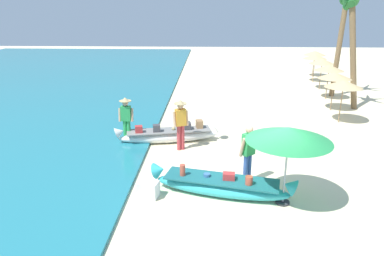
# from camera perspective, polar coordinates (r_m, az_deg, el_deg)

# --- Properties ---
(ground_plane) EXTENTS (80.00, 80.00, 0.00)m
(ground_plane) POSITION_cam_1_polar(r_m,az_deg,el_deg) (9.98, 10.02, -10.09)
(ground_plane) COLOR beige
(boat_cyan_foreground) EXTENTS (3.96, 1.57, 0.80)m
(boat_cyan_foreground) POSITION_cam_1_polar(r_m,az_deg,el_deg) (9.55, 4.79, -9.39)
(boat_cyan_foreground) COLOR #33B2BC
(boat_cyan_foreground) RESTS_ON ground
(boat_white_midground) EXTENTS (4.05, 1.47, 0.77)m
(boat_white_midground) POSITION_cam_1_polar(r_m,az_deg,el_deg) (13.21, -3.74, -1.13)
(boat_white_midground) COLOR white
(boat_white_midground) RESTS_ON ground
(person_vendor_hatted) EXTENTS (0.58, 0.44, 1.84)m
(person_vendor_hatted) POSITION_cam_1_polar(r_m,az_deg,el_deg) (12.21, -1.89, 1.11)
(person_vendor_hatted) COLOR #B2383D
(person_vendor_hatted) RESTS_ON ground
(person_tourist_customer) EXTENTS (0.55, 0.52, 1.73)m
(person_tourist_customer) POSITION_cam_1_polar(r_m,az_deg,el_deg) (10.02, 9.20, -3.71)
(person_tourist_customer) COLOR #3D5BA8
(person_tourist_customer) RESTS_ON ground
(person_vendor_assistant) EXTENTS (0.55, 0.44, 1.76)m
(person_vendor_assistant) POSITION_cam_1_polar(r_m,az_deg,el_deg) (13.12, -10.75, 1.82)
(person_vendor_assistant) COLOR green
(person_vendor_assistant) RESTS_ON ground
(patio_umbrella_large) EXTENTS (2.11, 2.11, 2.09)m
(patio_umbrella_large) POSITION_cam_1_polar(r_m,az_deg,el_deg) (8.76, 15.62, -1.05)
(patio_umbrella_large) COLOR #B7B7BC
(patio_umbrella_large) RESTS_ON ground
(parasol_row_0) EXTENTS (1.60, 1.60, 1.91)m
(parasol_row_0) POSITION_cam_1_polar(r_m,az_deg,el_deg) (16.52, 23.64, 6.66)
(parasol_row_0) COLOR #8E6B47
(parasol_row_0) RESTS_ON ground
(parasol_row_1) EXTENTS (1.60, 1.60, 1.91)m
(parasol_row_1) POSITION_cam_1_polar(r_m,az_deg,el_deg) (18.51, 22.39, 7.97)
(parasol_row_1) COLOR #8E6B47
(parasol_row_1) RESTS_ON ground
(parasol_row_2) EXTENTS (1.60, 1.60, 1.91)m
(parasol_row_2) POSITION_cam_1_polar(r_m,az_deg,el_deg) (20.90, 21.59, 9.16)
(parasol_row_2) COLOR #8E6B47
(parasol_row_2) RESTS_ON ground
(parasol_row_3) EXTENTS (1.60, 1.60, 1.91)m
(parasol_row_3) POSITION_cam_1_polar(r_m,az_deg,el_deg) (23.41, 20.58, 10.18)
(parasol_row_3) COLOR #8E6B47
(parasol_row_3) RESTS_ON ground
(parasol_row_4) EXTENTS (1.60, 1.60, 1.91)m
(parasol_row_4) POSITION_cam_1_polar(r_m,az_deg,el_deg) (25.78, 19.57, 10.98)
(parasol_row_4) COLOR #8E6B47
(parasol_row_4) RESTS_ON ground
(parasol_row_5) EXTENTS (1.60, 1.60, 1.91)m
(parasol_row_5) POSITION_cam_1_polar(r_m,az_deg,el_deg) (27.93, 19.49, 11.51)
(parasol_row_5) COLOR #8E6B47
(parasol_row_5) RESTS_ON ground
(palm_tree_tall_inland) EXTENTS (2.70, 2.56, 6.15)m
(palm_tree_tall_inland) POSITION_cam_1_polar(r_m,az_deg,el_deg) (21.58, 23.93, 17.69)
(palm_tree_tall_inland) COLOR brown
(palm_tree_tall_inland) RESTS_ON ground
(palm_tree_leaning_seaward) EXTENTS (2.32, 2.56, 5.88)m
(palm_tree_leaning_seaward) POSITION_cam_1_polar(r_m,az_deg,el_deg) (18.73, 24.78, 16.55)
(palm_tree_leaning_seaward) COLOR brown
(palm_tree_leaning_seaward) RESTS_ON ground
(cooler_box) EXTENTS (0.63, 0.50, 0.44)m
(cooler_box) POSITION_cam_1_polar(r_m,az_deg,el_deg) (9.51, -7.25, -9.97)
(cooler_box) COLOR silver
(cooler_box) RESTS_ON ground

